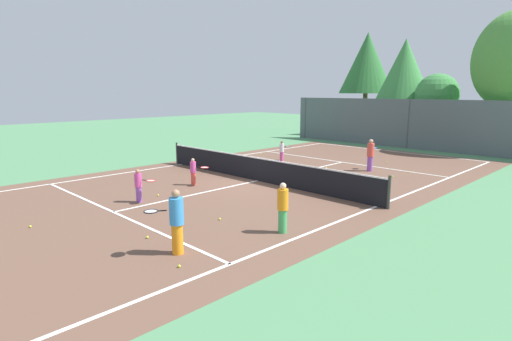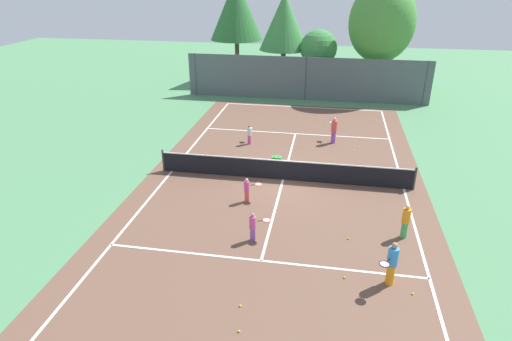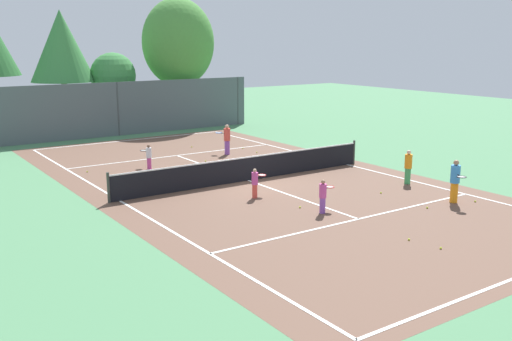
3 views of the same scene
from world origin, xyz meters
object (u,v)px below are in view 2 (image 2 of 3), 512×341
tennis_ball_4 (206,153)px  player_4 (248,189)px  player_3 (334,130)px  tennis_ball_2 (239,331)px  player_0 (250,134)px  player_2 (392,263)px  tennis_ball_6 (325,126)px  tennis_ball_10 (300,146)px  player_5 (406,221)px  tennis_ball_0 (344,277)px  tennis_ball_3 (352,176)px  player_1 (254,226)px  tennis_ball_11 (413,294)px  tennis_ball_7 (359,147)px  tennis_ball_9 (348,238)px  ball_crate (276,160)px  tennis_ball_1 (359,139)px  tennis_ball_5 (211,135)px  tennis_ball_12 (240,306)px  tennis_ball_8 (251,226)px

tennis_ball_4 → player_4: bearing=-56.1°
player_3 → tennis_ball_2: 15.15m
player_0 → tennis_ball_2: player_0 is taller
player_2 → tennis_ball_4: player_2 is taller
player_4 → tennis_ball_6: size_ratio=16.51×
player_0 → tennis_ball_6: size_ratio=16.81×
tennis_ball_4 → tennis_ball_10: bearing=20.4°
player_5 → tennis_ball_0: bearing=-127.8°
player_3 → tennis_ball_3: size_ratio=22.89×
player_1 → player_0: bearing=101.6°
player_2 → tennis_ball_11: player_2 is taller
player_3 → tennis_ball_7: 1.72m
player_0 → tennis_ball_9: 10.39m
tennis_ball_3 → tennis_ball_11: 8.37m
player_1 → tennis_ball_9: player_1 is taller
ball_crate → tennis_ball_3: (3.79, -0.92, -0.15)m
player_4 → tennis_ball_1: player_4 is taller
tennis_ball_3 → tennis_ball_11: bearing=-78.8°
ball_crate → tennis_ball_2: (0.49, -11.54, -0.15)m
tennis_ball_0 → tennis_ball_11: bearing=-11.9°
ball_crate → tennis_ball_6: size_ratio=7.27×
tennis_ball_2 → tennis_ball_1: bearing=76.4°
ball_crate → tennis_ball_10: size_ratio=7.27×
player_1 → tennis_ball_11: (5.32, -2.07, -0.56)m
player_1 → ball_crate: size_ratio=2.38×
player_1 → tennis_ball_10: player_1 is taller
tennis_ball_2 → tennis_ball_4: 12.93m
player_0 → tennis_ball_6: bearing=41.6°
tennis_ball_10 → tennis_ball_3: bearing=-50.5°
player_3 → tennis_ball_7: size_ratio=22.89×
tennis_ball_5 → player_0: bearing=-20.0°
player_1 → tennis_ball_2: bearing=-84.9°
ball_crate → tennis_ball_12: ball_crate is taller
tennis_ball_3 → tennis_ball_10: size_ratio=1.00×
tennis_ball_0 → tennis_ball_4: size_ratio=1.00×
tennis_ball_1 → tennis_ball_6: (-2.07, 1.86, 0.00)m
tennis_ball_11 → tennis_ball_12: same height
player_2 → tennis_ball_12: (-4.42, -1.84, -0.76)m
tennis_ball_12 → tennis_ball_6: bearing=83.3°
tennis_ball_0 → tennis_ball_5: 14.33m
player_3 → tennis_ball_11: 12.84m
player_5 → tennis_ball_10: size_ratio=20.76×
tennis_ball_8 → tennis_ball_1: bearing=66.7°
tennis_ball_0 → tennis_ball_10: bearing=101.9°
tennis_ball_2 → tennis_ball_3: 11.12m
player_4 → tennis_ball_1: size_ratio=16.51×
player_4 → tennis_ball_5: size_ratio=16.51×
player_2 → tennis_ball_8: bearing=152.8°
player_5 → player_0: bearing=131.4°
tennis_ball_3 → tennis_ball_6: (-1.53, 7.05, 0.00)m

